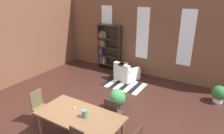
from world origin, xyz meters
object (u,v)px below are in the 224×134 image
dining_chair_head_left (40,106)px  bookshelf_tall (108,47)px  dining_table (80,117)px  dining_chair_far_right (113,113)px  potted_plant_corner (219,94)px  vase_on_table (85,113)px  armchair_white (126,73)px  potted_plant_by_shelf (117,98)px

dining_chair_head_left → bookshelf_tall: size_ratio=0.46×
dining_chair_head_left → bookshelf_tall: bookshelf_tall is taller
dining_table → bookshelf_tall: bearing=114.7°
dining_chair_far_right → bookshelf_tall: bookshelf_tall is taller
dining_chair_far_right → bookshelf_tall: (-2.56, 3.80, 0.52)m
dining_table → potted_plant_corner: bearing=54.2°
bookshelf_tall → vase_on_table: bearing=-63.6°
bookshelf_tall → armchair_white: 1.70m
armchair_white → potted_plant_by_shelf: (0.80, -2.16, 0.09)m
dining_chair_head_left → bookshelf_tall: bearing=98.5°
dining_table → potted_plant_corner: dining_table is taller
vase_on_table → dining_chair_head_left: (-1.57, -0.00, -0.31)m
armchair_white → potted_plant_corner: armchair_white is taller
dining_table → armchair_white: armchair_white is taller
potted_plant_by_shelf → armchair_white: bearing=110.4°
dining_chair_far_right → potted_plant_corner: (2.26, 3.03, -0.20)m
dining_table → potted_plant_by_shelf: size_ratio=3.13×
dining_chair_head_left → armchair_white: dining_chair_head_left is taller
vase_on_table → armchair_white: (-0.90, 3.84, -0.55)m
bookshelf_tall → potted_plant_corner: 4.94m
dining_chair_head_left → dining_chair_far_right: (1.88, 0.75, 0.00)m
dining_table → bookshelf_tall: (-2.09, 4.55, 0.37)m
vase_on_table → potted_plant_corner: bearing=55.8°
potted_plant_corner → armchair_white: bearing=179.0°
armchair_white → bookshelf_tall: bearing=152.3°
armchair_white → dining_chair_head_left: bearing=-99.9°
dining_table → dining_chair_far_right: (0.47, 0.75, -0.15)m
vase_on_table → armchair_white: 3.99m
dining_chair_far_right → potted_plant_corner: dining_chair_far_right is taller
vase_on_table → potted_plant_by_shelf: bearing=93.5°
dining_table → armchair_white: size_ratio=2.10×
vase_on_table → bookshelf_tall: bookshelf_tall is taller
dining_table → dining_chair_far_right: bearing=58.0°
bookshelf_tall → armchair_white: (1.35, -0.71, -0.75)m
dining_chair_far_right → armchair_white: bearing=111.4°
potted_plant_corner → potted_plant_by_shelf: bearing=-141.9°
vase_on_table → potted_plant_corner: 4.60m
vase_on_table → dining_chair_far_right: size_ratio=0.19×
dining_table → dining_chair_head_left: (-1.41, -0.00, -0.15)m
vase_on_table → potted_plant_corner: size_ratio=0.31×
potted_plant_corner → dining_table: bearing=-125.8°
vase_on_table → dining_chair_far_right: 0.87m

